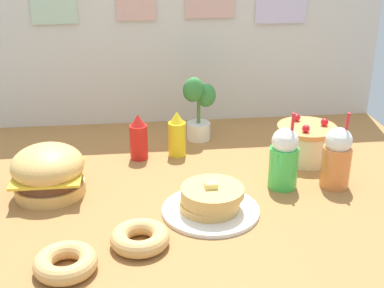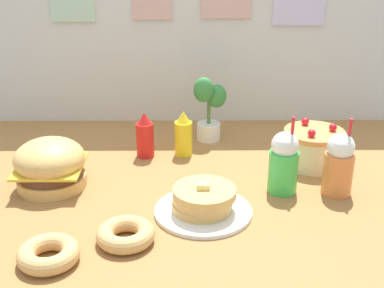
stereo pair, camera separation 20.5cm
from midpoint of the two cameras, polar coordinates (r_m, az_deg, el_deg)
ground_plane at (r=2.00m, az=2.37°, el=-6.21°), size 2.17×1.74×0.02m
back_wall at (r=2.66m, az=1.69°, el=11.59°), size 2.17×0.04×0.86m
burger at (r=2.08m, az=-12.70°, el=-2.31°), size 0.28×0.28×0.20m
pancake_stack at (r=1.87m, az=4.39°, el=-6.52°), size 0.36×0.36×0.12m
layer_cake at (r=2.31m, az=15.72°, el=-0.41°), size 0.26×0.26×0.19m
ketchup_bottle at (r=2.30m, az=-2.70°, el=0.82°), size 0.08×0.08×0.21m
mustard_bottle at (r=2.32m, az=1.57°, el=0.98°), size 0.08×0.08×0.21m
cream_soda_cup at (r=2.04m, az=12.94°, el=-2.08°), size 0.11×0.11×0.31m
orange_float_cup at (r=2.08m, az=18.65°, el=-2.22°), size 0.11×0.11×0.31m
donut_pink_glaze at (r=1.66m, az=-12.12°, el=-11.84°), size 0.19×0.19×0.06m
donut_chocolate at (r=1.72m, az=-3.93°, el=-9.96°), size 0.19×0.19×0.06m
potted_plant at (r=2.47m, az=4.18°, el=4.15°), size 0.16×0.11×0.32m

